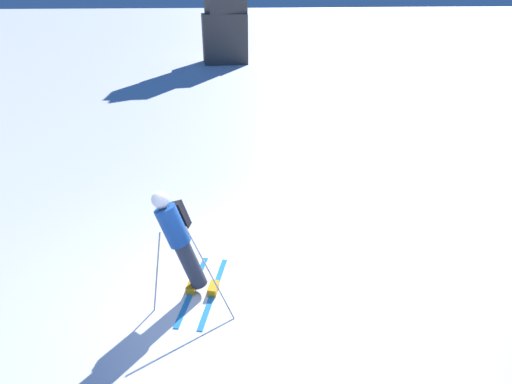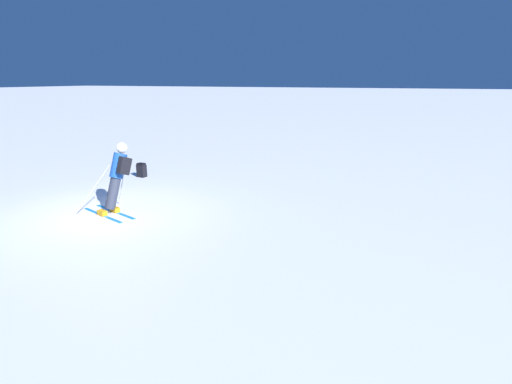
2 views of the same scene
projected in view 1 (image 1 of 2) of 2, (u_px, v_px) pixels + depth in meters
name	position (u px, v px, depth m)	size (l,w,h in m)	color
ground_plane	(210.00, 290.00, 6.60)	(300.00, 300.00, 0.00)	white
skier	(179.00, 237.00, 6.20)	(1.26, 1.81, 1.83)	#1E7AC6
rock_pillar	(224.00, 3.00, 26.76)	(2.97, 2.61, 9.15)	#4C4742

